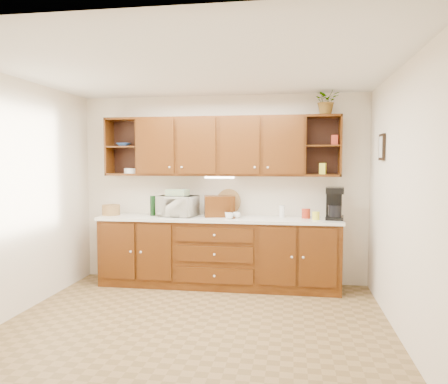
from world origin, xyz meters
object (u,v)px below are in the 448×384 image
(coffee_maker, at_px, (335,204))
(potted_plant, at_px, (327,101))
(microwave, at_px, (178,206))
(bread_box, at_px, (219,206))

(coffee_maker, relative_size, potted_plant, 1.17)
(potted_plant, bearing_deg, coffee_maker, -26.09)
(microwave, relative_size, potted_plant, 1.44)
(bread_box, relative_size, potted_plant, 1.13)
(coffee_maker, bearing_deg, potted_plant, 160.81)
(bread_box, height_order, potted_plant, potted_plant)
(microwave, height_order, potted_plant, potted_plant)
(coffee_maker, height_order, potted_plant, potted_plant)
(microwave, distance_m, coffee_maker, 2.09)
(microwave, bearing_deg, coffee_maker, 10.03)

